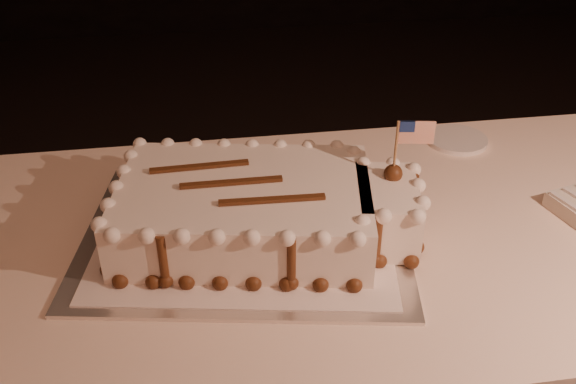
{
  "coord_description": "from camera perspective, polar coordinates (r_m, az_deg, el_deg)",
  "views": [
    {
      "loc": [
        -0.46,
        -0.36,
        1.47
      ],
      "look_at": [
        -0.31,
        0.61,
        0.84
      ],
      "focal_mm": 40.0,
      "sensor_mm": 36.0,
      "label": 1
    }
  ],
  "objects": [
    {
      "name": "side_plate",
      "position": [
        1.57,
        14.79,
        4.52
      ],
      "size": [
        0.14,
        0.14,
        0.01
      ],
      "primitive_type": "cylinder",
      "color": "white",
      "rests_on": "banquet_table"
    },
    {
      "name": "cake_board",
      "position": [
        1.2,
        -3.78,
        -3.89
      ],
      "size": [
        0.67,
        0.55,
        0.01
      ],
      "primitive_type": "cube",
      "rotation": [
        0.0,
        0.0,
        -0.18
      ],
      "color": "silver",
      "rests_on": "banquet_table"
    },
    {
      "name": "sheet_cake",
      "position": [
        1.17,
        -2.33,
        -1.57
      ],
      "size": [
        0.59,
        0.4,
        0.23
      ],
      "color": "white",
      "rests_on": "doily"
    },
    {
      "name": "doily",
      "position": [
        1.2,
        -3.79,
        -3.7
      ],
      "size": [
        0.6,
        0.49,
        0.0
      ],
      "primitive_type": "cube",
      "rotation": [
        0.0,
        0.0,
        -0.18
      ],
      "color": "white",
      "rests_on": "cake_board"
    },
    {
      "name": "banquet_table",
      "position": [
        1.53,
        12.06,
        -14.03
      ],
      "size": [
        2.4,
        0.8,
        0.75
      ],
      "primitive_type": "cube",
      "color": "#FFDCC5",
      "rests_on": "ground"
    }
  ]
}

